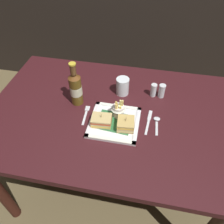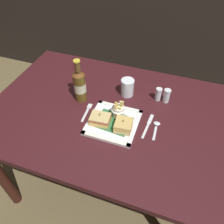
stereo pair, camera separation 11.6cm
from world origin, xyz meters
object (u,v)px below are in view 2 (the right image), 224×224
(dining_table, at_px, (111,124))
(spoon, at_px, (156,126))
(square_plate, at_px, (113,123))
(sandwich_half_right, at_px, (123,125))
(sandwich_half_left, at_px, (100,119))
(salt_shaker, at_px, (158,95))
(water_glass, at_px, (127,88))
(fries_cup, at_px, (119,110))
(fork, at_px, (87,111))
(pepper_shaker, at_px, (166,96))
(knife, at_px, (148,125))
(beer_bottle, at_px, (80,85))

(dining_table, height_order, spoon, spoon)
(square_plate, distance_m, sandwich_half_right, 0.07)
(sandwich_half_left, bearing_deg, salt_shaker, 49.61)
(water_glass, bearing_deg, fries_cup, -86.96)
(sandwich_half_left, height_order, salt_shaker, sandwich_half_left)
(fork, bearing_deg, spoon, 3.00)
(square_plate, xyz_separation_m, water_glass, (0.00, 0.25, 0.04))
(water_glass, height_order, pepper_shaker, water_glass)
(water_glass, relative_size, spoon, 0.82)
(knife, xyz_separation_m, pepper_shaker, (0.05, 0.21, 0.04))
(salt_shaker, bearing_deg, spoon, -80.27)
(fries_cup, height_order, water_glass, fries_cup)
(fries_cup, height_order, beer_bottle, beer_bottle)
(dining_table, relative_size, spoon, 10.79)
(pepper_shaker, bearing_deg, square_plate, -131.09)
(spoon, relative_size, pepper_shaker, 1.50)
(salt_shaker, bearing_deg, knife, -91.72)
(dining_table, bearing_deg, fries_cup, -27.20)
(fork, distance_m, spoon, 0.38)
(dining_table, distance_m, knife, 0.24)
(fries_cup, bearing_deg, water_glass, 93.04)
(beer_bottle, height_order, pepper_shaker, beer_bottle)
(fries_cup, relative_size, fork, 0.77)
(square_plate, height_order, fries_cup, fries_cup)
(fork, relative_size, pepper_shaker, 1.67)
(square_plate, height_order, sandwich_half_right, sandwich_half_right)
(sandwich_half_left, bearing_deg, sandwich_half_right, -0.00)
(spoon, bearing_deg, knife, -174.48)
(fries_cup, distance_m, water_glass, 0.20)
(dining_table, bearing_deg, spoon, -5.49)
(square_plate, xyz_separation_m, knife, (0.17, 0.05, -0.00))
(fries_cup, xyz_separation_m, salt_shaker, (0.17, 0.21, -0.02))
(dining_table, distance_m, pepper_shaker, 0.35)
(sandwich_half_left, relative_size, sandwich_half_right, 1.12)
(knife, bearing_deg, fries_cup, 179.27)
(salt_shaker, height_order, pepper_shaker, pepper_shaker)
(fork, distance_m, pepper_shaker, 0.45)
(square_plate, bearing_deg, dining_table, 117.74)
(salt_shaker, bearing_deg, sandwich_half_right, -112.58)
(fries_cup, bearing_deg, dining_table, 152.80)
(fries_cup, bearing_deg, fork, -174.16)
(square_plate, distance_m, knife, 0.18)
(sandwich_half_left, bearing_deg, beer_bottle, 140.66)
(water_glass, height_order, fork, water_glass)
(knife, bearing_deg, dining_table, 172.39)
(salt_shaker, bearing_deg, sandwich_half_left, -130.39)
(fork, height_order, salt_shaker, salt_shaker)
(salt_shaker, bearing_deg, fork, -146.62)
(knife, distance_m, spoon, 0.04)
(water_glass, distance_m, spoon, 0.29)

